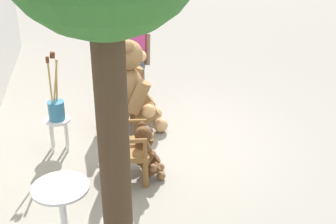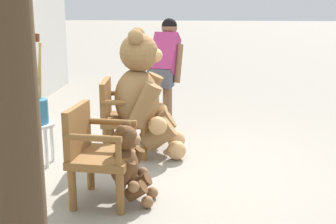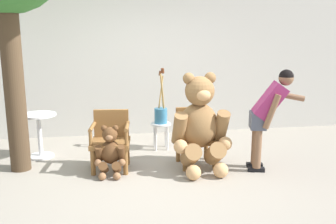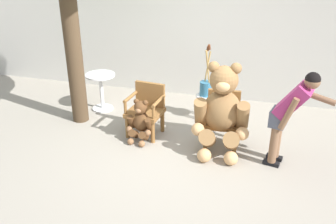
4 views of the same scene
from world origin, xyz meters
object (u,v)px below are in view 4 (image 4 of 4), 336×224
object	(u,v)px
white_stool	(205,101)
round_side_table	(101,88)
teddy_bear_small	(140,121)
wooden_chair_left	(146,108)
teddy_bear_large	(222,110)
brush_bucket	(206,86)
wooden_chair_right	(222,117)
person_visitor	(290,110)

from	to	relation	value
white_stool	round_side_table	world-z (taller)	round_side_table
teddy_bear_small	white_stool	xyz separation A→B (m)	(0.87, 1.10, -0.00)
wooden_chair_left	teddy_bear_small	distance (m)	0.30
teddy_bear_large	teddy_bear_small	xyz separation A→B (m)	(-1.30, -0.02, -0.35)
white_stool	brush_bucket	xyz separation A→B (m)	(0.00, -0.00, 0.29)
wooden_chair_right	teddy_bear_small	xyz separation A→B (m)	(-1.29, -0.28, -0.11)
wooden_chair_left	white_stool	size ratio (longest dim) A/B	1.87
teddy_bear_small	brush_bucket	size ratio (longest dim) A/B	0.76
wooden_chair_left	teddy_bear_small	xyz separation A→B (m)	(-0.01, -0.28, -0.11)
teddy_bear_small	white_stool	bearing A→B (deg)	51.45
teddy_bear_small	white_stool	world-z (taller)	teddy_bear_small
person_visitor	brush_bucket	bearing A→B (deg)	138.33
wooden_chair_right	brush_bucket	distance (m)	0.93
wooden_chair_left	wooden_chair_right	world-z (taller)	same
teddy_bear_large	brush_bucket	bearing A→B (deg)	111.58
wooden_chair_right	person_visitor	bearing A→B (deg)	-23.36
wooden_chair_right	brush_bucket	bearing A→B (deg)	117.06
wooden_chair_right	person_visitor	xyz separation A→B (m)	(0.97, -0.42, 0.43)
wooden_chair_right	person_visitor	distance (m)	1.14
white_stool	person_visitor	bearing A→B (deg)	-41.63
teddy_bear_large	brush_bucket	world-z (taller)	teddy_bear_large
teddy_bear_large	white_stool	world-z (taller)	teddy_bear_large
white_stool	round_side_table	bearing A→B (deg)	-176.22
brush_bucket	round_side_table	distance (m)	2.01
wooden_chair_right	round_side_table	xyz separation A→B (m)	(-2.41, 0.68, -0.01)
wooden_chair_left	white_stool	xyz separation A→B (m)	(0.86, 0.81, -0.11)
teddy_bear_large	round_side_table	world-z (taller)	teddy_bear_large
wooden_chair_right	round_side_table	size ratio (longest dim) A/B	1.19
white_stool	round_side_table	size ratio (longest dim) A/B	0.64
wooden_chair_left	person_visitor	bearing A→B (deg)	-10.54
wooden_chair_left	brush_bucket	distance (m)	1.20
teddy_bear_large	teddy_bear_small	bearing A→B (deg)	-179.04
wooden_chair_right	teddy_bear_large	bearing A→B (deg)	-88.12
person_visitor	white_stool	bearing A→B (deg)	138.37
teddy_bear_small	wooden_chair_right	bearing A→B (deg)	12.26
person_visitor	teddy_bear_small	bearing A→B (deg)	176.51
wooden_chair_left	white_stool	bearing A→B (deg)	43.40
person_visitor	teddy_bear_large	bearing A→B (deg)	170.56
person_visitor	round_side_table	size ratio (longest dim) A/B	2.07
person_visitor	round_side_table	distance (m)	3.58
teddy_bear_large	person_visitor	distance (m)	0.99
teddy_bear_small	person_visitor	world-z (taller)	person_visitor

